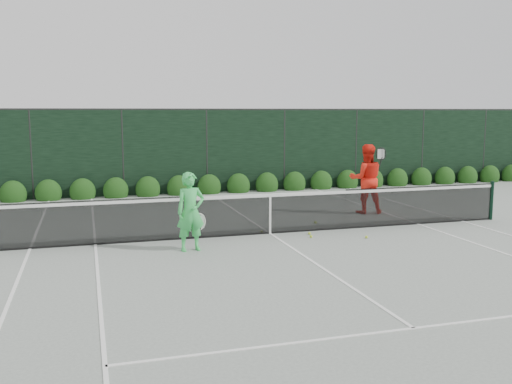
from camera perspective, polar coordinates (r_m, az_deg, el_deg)
name	(u,v)px	position (r m, az deg, el deg)	size (l,w,h in m)	color
ground	(270,234)	(13.95, 1.41, -4.19)	(80.00, 80.00, 0.00)	gray
tennis_net	(269,212)	(13.84, 1.32, -2.05)	(12.90, 0.10, 1.07)	black
player_woman	(191,212)	(12.22, -6.55, -1.97)	(0.68, 0.48, 1.69)	#3BCB5B
player_man	(366,179)	(16.91, 10.95, 1.30)	(1.14, 0.99, 2.02)	red
court_lines	(270,233)	(13.95, 1.41, -4.17)	(11.03, 23.83, 0.01)	white
windscreen_fence	(313,186)	(11.18, 5.74, 0.58)	(32.00, 21.07, 3.06)	black
hedge_row	(209,187)	(20.73, -4.71, 0.49)	(31.66, 0.65, 0.94)	#13340E
tennis_balls	(312,232)	(14.06, 5.66, -4.00)	(2.26, 2.06, 0.07)	#B5D32F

